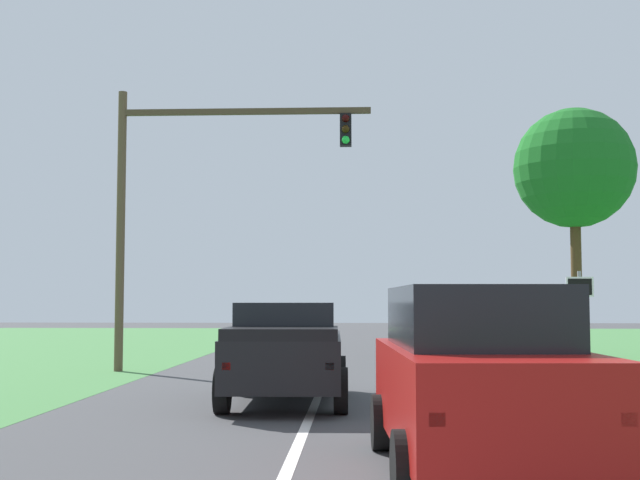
{
  "coord_description": "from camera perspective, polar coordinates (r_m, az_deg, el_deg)",
  "views": [
    {
      "loc": [
        0.81,
        -4.41,
        1.94
      ],
      "look_at": [
        -0.09,
        15.67,
        3.39
      ],
      "focal_mm": 47.53,
      "sensor_mm": 36.0,
      "label": 1
    }
  ],
  "objects": [
    {
      "name": "keep_moving_sign",
      "position": [
        19.58,
        17.11,
        -4.75
      ],
      "size": [
        0.6,
        0.09,
        2.6
      ],
      "color": "gray",
      "rests_on": "ground_plane"
    },
    {
      "name": "red_suv_near",
      "position": [
        9.9,
        10.55,
        -8.96
      ],
      "size": [
        2.4,
        4.93,
        2.1
      ],
      "color": "#9E1411",
      "rests_on": "ground_plane"
    },
    {
      "name": "ground_plane",
      "position": [
        15.18,
        -0.53,
        -11.45
      ],
      "size": [
        120.0,
        120.0,
        0.0
      ],
      "primitive_type": "plane",
      "color": "#424244"
    },
    {
      "name": "pickup_truck_lead",
      "position": [
        16.1,
        -2.29,
        -7.53
      ],
      "size": [
        2.38,
        5.01,
        1.9
      ],
      "color": "black",
      "rests_on": "ground_plane"
    },
    {
      "name": "oak_tree_right",
      "position": [
        30.28,
        16.74,
        4.59
      ],
      "size": [
        4.1,
        4.1,
        8.52
      ],
      "color": "#4C351E",
      "rests_on": "ground_plane"
    },
    {
      "name": "traffic_light",
      "position": [
        23.92,
        -9.09,
        3.59
      ],
      "size": [
        7.1,
        0.4,
        7.82
      ],
      "color": "brown",
      "rests_on": "ground_plane"
    }
  ]
}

